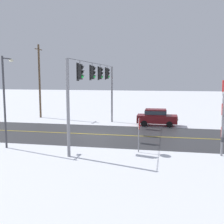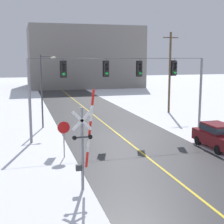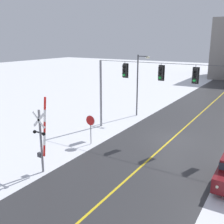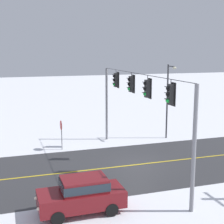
{
  "view_description": "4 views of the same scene",
  "coord_description": "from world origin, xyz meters",
  "px_view_note": "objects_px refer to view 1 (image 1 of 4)",
  "views": [
    {
      "loc": [
        -23.28,
        -6.06,
        5.04
      ],
      "look_at": [
        -1.65,
        -1.74,
        2.25
      ],
      "focal_mm": 44.24,
      "sensor_mm": 36.0,
      "label": 1
    },
    {
      "loc": [
        -7.61,
        -24.46,
        6.35
      ],
      "look_at": [
        -1.23,
        -1.71,
        2.34
      ],
      "focal_mm": 52.59,
      "sensor_mm": 36.0,
      "label": 2
    },
    {
      "loc": [
        6.73,
        -20.26,
        7.96
      ],
      "look_at": [
        -3.69,
        -3.38,
        2.62
      ],
      "focal_mm": 42.94,
      "sensor_mm": 36.0,
      "label": 3
    },
    {
      "loc": [
        20.16,
        -8.31,
        7.71
      ],
      "look_at": [
        -2.79,
        -0.88,
        3.22
      ],
      "focal_mm": 53.6,
      "sensor_mm": 36.0,
      "label": 4
    }
  ],
  "objects_px": {
    "streetlamp_near": "(6,93)",
    "stop_sign": "(139,127)",
    "railroad_crossing": "(223,120)",
    "utility_pole": "(40,80)",
    "parked_car_maroon": "(157,117)"
  },
  "relations": [
    {
      "from": "stop_sign",
      "to": "parked_car_maroon",
      "type": "height_order",
      "value": "stop_sign"
    },
    {
      "from": "streetlamp_near",
      "to": "parked_car_maroon",
      "type": "bearing_deg",
      "value": -42.74
    },
    {
      "from": "streetlamp_near",
      "to": "stop_sign",
      "type": "bearing_deg",
      "value": -87.09
    },
    {
      "from": "utility_pole",
      "to": "railroad_crossing",
      "type": "bearing_deg",
      "value": -125.29
    },
    {
      "from": "stop_sign",
      "to": "utility_pole",
      "type": "xyz_separation_m",
      "value": [
        13.77,
        13.77,
        2.92
      ]
    },
    {
      "from": "stop_sign",
      "to": "streetlamp_near",
      "type": "xyz_separation_m",
      "value": [
        -0.48,
        9.45,
        2.2
      ]
    },
    {
      "from": "railroad_crossing",
      "to": "streetlamp_near",
      "type": "bearing_deg",
      "value": 92.82
    },
    {
      "from": "stop_sign",
      "to": "utility_pole",
      "type": "height_order",
      "value": "utility_pole"
    },
    {
      "from": "stop_sign",
      "to": "streetlamp_near",
      "type": "height_order",
      "value": "streetlamp_near"
    },
    {
      "from": "utility_pole",
      "to": "streetlamp_near",
      "type": "bearing_deg",
      "value": -163.13
    },
    {
      "from": "railroad_crossing",
      "to": "utility_pole",
      "type": "xyz_separation_m",
      "value": [
        13.52,
        19.1,
        2.33
      ]
    },
    {
      "from": "railroad_crossing",
      "to": "utility_pole",
      "type": "relative_size",
      "value": 0.54
    },
    {
      "from": "railroad_crossing",
      "to": "parked_car_maroon",
      "type": "height_order",
      "value": "railroad_crossing"
    },
    {
      "from": "utility_pole",
      "to": "parked_car_maroon",
      "type": "bearing_deg",
      "value": -102.36
    },
    {
      "from": "streetlamp_near",
      "to": "utility_pole",
      "type": "relative_size",
      "value": 0.72
    }
  ]
}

